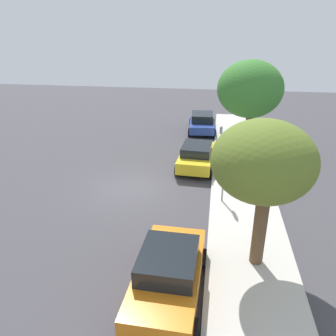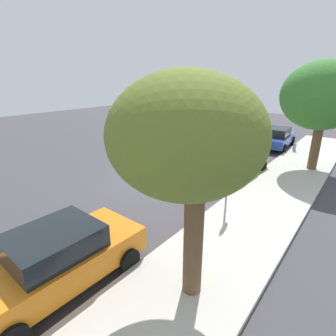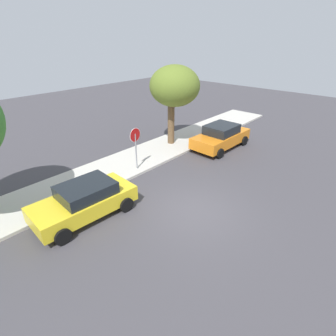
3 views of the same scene
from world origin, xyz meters
The scene contains 9 objects.
ground_plane centered at (0.00, 0.00, 0.00)m, with size 60.00×60.00×0.00m, color #423F44.
sidewalk_curb centered at (0.00, 5.69, 0.07)m, with size 32.00×3.09×0.14m, color beige.
stop_sign centered at (0.88, 4.68, 1.70)m, with size 0.77×0.09×2.48m.
parked_car_yellow centered at (-3.27, 3.19, 0.75)m, with size 4.22×2.25×1.45m.
parked_car_orange centered at (6.88, 3.05, 0.79)m, with size 4.42×2.21×1.57m.
parked_car_blue centered at (-10.62, 3.08, 0.75)m, with size 4.42×2.26×1.48m.
street_tree_near_corner centered at (-6.56, 6.15, 4.07)m, with size 4.08×4.08×5.88m.
street_tree_mid_block centered at (5.19, 5.68, 3.88)m, with size 3.17×3.17×5.21m.
fire_hydrant centered at (-9.83, 4.60, 0.36)m, with size 0.30×0.22×0.72m.
Camera 2 is at (9.40, 8.52, 5.04)m, focal length 28.00 mm.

